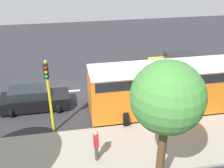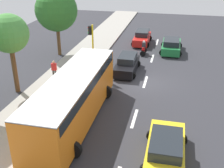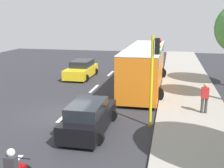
% 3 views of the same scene
% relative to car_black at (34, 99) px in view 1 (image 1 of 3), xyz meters
% --- Properties ---
extents(ground_plane, '(40.00, 60.00, 0.10)m').
position_rel_car_black_xyz_m(ground_plane, '(-1.95, 1.93, -0.76)').
color(ground_plane, '#2D2D33').
extents(sidewalk, '(4.00, 60.00, 0.15)m').
position_rel_car_black_xyz_m(sidewalk, '(5.05, 1.93, -0.64)').
color(sidewalk, '#9E998E').
rests_on(sidewalk, ground).
extents(lane_stripe_mid, '(0.20, 2.40, 0.01)m').
position_rel_car_black_xyz_m(lane_stripe_mid, '(-1.95, 1.93, -0.71)').
color(lane_stripe_mid, white).
rests_on(lane_stripe_mid, ground).
extents(lane_stripe_south, '(0.20, 2.40, 0.01)m').
position_rel_car_black_xyz_m(lane_stripe_south, '(-1.95, 7.93, -0.71)').
color(lane_stripe_south, white).
rests_on(lane_stripe_south, ground).
extents(lane_stripe_far_south, '(0.20, 2.40, 0.01)m').
position_rel_car_black_xyz_m(lane_stripe_far_south, '(-1.95, 13.93, -0.71)').
color(lane_stripe_far_south, white).
rests_on(lane_stripe_far_south, ground).
extents(car_black, '(2.15, 4.42, 1.52)m').
position_rel_car_black_xyz_m(car_black, '(0.00, 0.00, 0.00)').
color(car_black, black).
rests_on(car_black, ground).
extents(car_yellow_cab, '(2.34, 4.51, 1.52)m').
position_rel_car_black_xyz_m(car_yellow_cab, '(-4.15, 11.66, 0.00)').
color(car_yellow_cab, yellow).
rests_on(car_yellow_cab, ground).
extents(city_bus, '(3.20, 11.00, 3.16)m').
position_rel_car_black_xyz_m(city_bus, '(1.76, 9.03, 1.13)').
color(city_bus, orange).
rests_on(city_bus, ground).
extents(pedestrian_near_signal, '(0.40, 0.24, 1.69)m').
position_rel_car_black_xyz_m(pedestrian_near_signal, '(5.60, 3.44, 0.35)').
color(pedestrian_near_signal, '#3F3F3F').
rests_on(pedestrian_near_signal, sidewalk).
extents(traffic_light_corner, '(0.49, 0.24, 4.50)m').
position_rel_car_black_xyz_m(traffic_light_corner, '(2.90, 1.27, 2.22)').
color(traffic_light_corner, yellow).
rests_on(traffic_light_corner, ground).
extents(street_tree_center, '(2.87, 2.87, 6.11)m').
position_rel_car_black_xyz_m(street_tree_center, '(7.67, 5.98, 3.91)').
color(street_tree_center, brown).
rests_on(street_tree_center, ground).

